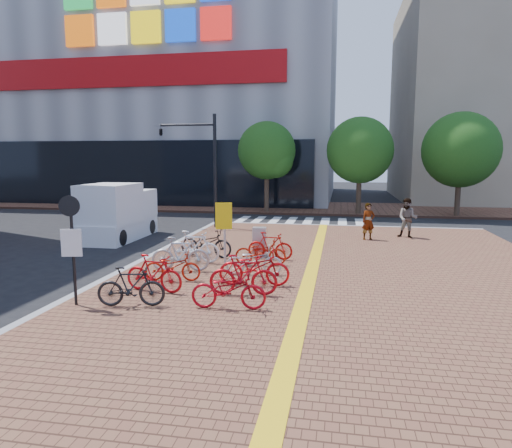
% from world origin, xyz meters
% --- Properties ---
extents(ground, '(120.00, 120.00, 0.00)m').
position_xyz_m(ground, '(0.00, 0.00, 0.00)').
color(ground, black).
rests_on(ground, ground).
extents(sidewalk, '(14.00, 34.00, 0.15)m').
position_xyz_m(sidewalk, '(3.00, -5.00, 0.07)').
color(sidewalk, brown).
rests_on(sidewalk, ground).
extents(tactile_strip, '(0.40, 34.00, 0.01)m').
position_xyz_m(tactile_strip, '(2.00, -5.00, 0.16)').
color(tactile_strip, yellow).
rests_on(tactile_strip, sidewalk).
extents(kerb_north, '(14.00, 0.25, 0.15)m').
position_xyz_m(kerb_north, '(3.00, 12.00, 0.08)').
color(kerb_north, gray).
rests_on(kerb_north, ground).
extents(far_sidewalk, '(70.00, 8.00, 0.15)m').
position_xyz_m(far_sidewalk, '(0.00, 21.00, 0.07)').
color(far_sidewalk, brown).
rests_on(far_sidewalk, ground).
extents(department_store, '(36.00, 24.27, 28.00)m').
position_xyz_m(department_store, '(-15.99, 31.95, 13.98)').
color(department_store, gray).
rests_on(department_store, ground).
extents(crosswalk, '(7.50, 4.00, 0.01)m').
position_xyz_m(crosswalk, '(0.50, 14.00, 0.01)').
color(crosswalk, silver).
rests_on(crosswalk, ground).
extents(street_trees, '(16.20, 4.60, 6.35)m').
position_xyz_m(street_trees, '(5.04, 17.45, 4.10)').
color(street_trees, '#38281E').
rests_on(street_trees, far_sidewalk).
extents(bike_0, '(1.69, 0.78, 0.98)m').
position_xyz_m(bike_0, '(-2.07, -2.58, 0.64)').
color(bike_0, black).
rests_on(bike_0, sidewalk).
extents(bike_1, '(1.73, 0.72, 1.01)m').
position_xyz_m(bike_1, '(-2.01, -1.33, 0.66)').
color(bike_1, red).
rests_on(bike_1, sidewalk).
extents(bike_2, '(1.70, 0.78, 0.86)m').
position_xyz_m(bike_2, '(-1.92, -0.19, 0.58)').
color(bike_2, '#AE1C0C').
rests_on(bike_2, sidewalk).
extents(bike_3, '(1.90, 0.84, 1.11)m').
position_xyz_m(bike_3, '(-2.07, 0.93, 0.70)').
color(bike_3, '#ACACB0').
rests_on(bike_3, sidewalk).
extents(bike_4, '(1.83, 0.54, 1.10)m').
position_xyz_m(bike_4, '(-2.05, 2.17, 0.70)').
color(bike_4, white).
rests_on(bike_4, sidewalk).
extents(bike_5, '(2.04, 0.92, 1.03)m').
position_xyz_m(bike_5, '(-1.90, 3.13, 0.67)').
color(bike_5, black).
rests_on(bike_5, sidewalk).
extents(bike_6, '(1.83, 0.77, 0.94)m').
position_xyz_m(bike_6, '(0.29, -2.33, 0.62)').
color(bike_6, '#A90C18').
rests_on(bike_6, sidewalk).
extents(bike_7, '(1.84, 0.71, 1.08)m').
position_xyz_m(bike_7, '(0.40, -1.20, 0.69)').
color(bike_7, '#A60B15').
rests_on(bike_7, sidewalk).
extents(bike_8, '(2.05, 0.91, 1.04)m').
position_xyz_m(bike_8, '(0.51, -0.24, 0.67)').
color(bike_8, red).
rests_on(bike_8, sidewalk).
extents(bike_9, '(1.79, 0.86, 0.90)m').
position_xyz_m(bike_9, '(0.28, 0.92, 0.60)').
color(bike_9, silver).
rests_on(bike_9, sidewalk).
extents(bike_10, '(1.74, 0.68, 0.90)m').
position_xyz_m(bike_10, '(0.26, 2.22, 0.60)').
color(bike_10, '#AA1E0C').
rests_on(bike_10, sidewalk).
extents(bike_11, '(1.64, 0.57, 0.97)m').
position_xyz_m(bike_11, '(0.44, 3.15, 0.63)').
color(bike_11, '#B20F0C').
rests_on(bike_11, sidewalk).
extents(pedestrian_a, '(0.69, 0.58, 1.61)m').
position_xyz_m(pedestrian_a, '(4.08, 7.83, 0.96)').
color(pedestrian_a, gray).
rests_on(pedestrian_a, sidewalk).
extents(pedestrian_b, '(1.03, 0.90, 1.78)m').
position_xyz_m(pedestrian_b, '(5.83, 8.65, 1.04)').
color(pedestrian_b, '#494A5C').
rests_on(pedestrian_b, sidewalk).
extents(utility_box, '(0.51, 0.39, 1.06)m').
position_xyz_m(utility_box, '(-0.03, 3.64, 0.68)').
color(utility_box, '#B3B4B8').
rests_on(utility_box, sidewalk).
extents(yellow_sign, '(0.55, 0.22, 2.07)m').
position_xyz_m(yellow_sign, '(-0.99, 2.27, 1.59)').
color(yellow_sign, '#B7B7BC').
rests_on(yellow_sign, sidewalk).
extents(notice_sign, '(0.49, 0.17, 2.68)m').
position_xyz_m(notice_sign, '(-3.45, -2.76, 1.84)').
color(notice_sign, black).
rests_on(notice_sign, sidewalk).
extents(traffic_light_pole, '(3.09, 1.19, 5.76)m').
position_xyz_m(traffic_light_pole, '(-4.82, 10.18, 4.13)').
color(traffic_light_pole, black).
rests_on(traffic_light_pole, sidewalk).
extents(box_truck, '(2.01, 4.47, 2.57)m').
position_xyz_m(box_truck, '(-7.15, 6.73, 1.21)').
color(box_truck, white).
rests_on(box_truck, ground).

